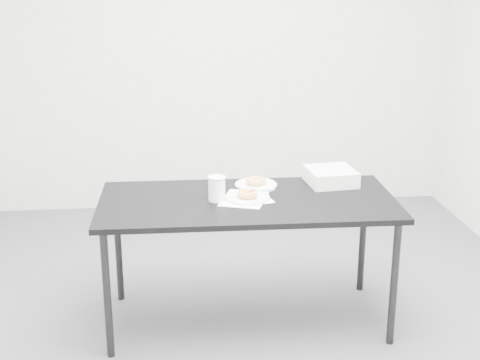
{
  "coord_description": "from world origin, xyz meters",
  "views": [
    {
      "loc": [
        -0.36,
        -3.56,
        2.0
      ],
      "look_at": [
        0.02,
        0.02,
        0.85
      ],
      "focal_mm": 50.0,
      "sensor_mm": 36.0,
      "label": 1
    }
  ],
  "objects": [
    {
      "name": "floor",
      "position": [
        0.0,
        0.0,
        0.0
      ],
      "size": [
        4.0,
        4.0,
        0.0
      ],
      "primitive_type": "plane",
      "color": "#49484D",
      "rests_on": "ground"
    },
    {
      "name": "bakery_box",
      "position": [
        0.58,
        0.18,
        0.8
      ],
      "size": [
        0.3,
        0.3,
        0.09
      ],
      "primitive_type": "cube",
      "rotation": [
        0.0,
        0.0,
        0.1
      ],
      "color": "silver",
      "rests_on": "table"
    },
    {
      "name": "donut_far",
      "position": [
        0.13,
        0.19,
        0.78
      ],
      "size": [
        0.15,
        0.15,
        0.04
      ],
      "primitive_type": "torus",
      "rotation": [
        0.0,
        0.0,
        0.27
      ],
      "color": "#CB8A40",
      "rests_on": "plate_far"
    },
    {
      "name": "plate_far",
      "position": [
        0.13,
        0.19,
        0.76
      ],
      "size": [
        0.25,
        0.25,
        0.01
      ],
      "primitive_type": "cylinder",
      "color": "silver",
      "rests_on": "table"
    },
    {
      "name": "napkin",
      "position": [
        0.09,
        -0.07,
        0.76
      ],
      "size": [
        0.21,
        0.21,
        0.0
      ],
      "primitive_type": "cube",
      "rotation": [
        0.0,
        0.0,
        0.24
      ],
      "color": "white",
      "rests_on": "table"
    },
    {
      "name": "coffee_cup",
      "position": [
        -0.12,
        -0.06,
        0.83
      ],
      "size": [
        0.09,
        0.09,
        0.14
      ],
      "primitive_type": "cylinder",
      "color": "white",
      "rests_on": "table"
    },
    {
      "name": "plate_near",
      "position": [
        0.05,
        -0.05,
        0.76
      ],
      "size": [
        0.25,
        0.25,
        0.01
      ],
      "primitive_type": "cylinder",
      "color": "silver",
      "rests_on": "napkin"
    },
    {
      "name": "pen",
      "position": [
        0.1,
        0.03,
        0.76
      ],
      "size": [
        0.13,
        0.07,
        0.01
      ],
      "primitive_type": "cylinder",
      "rotation": [
        0.0,
        1.57,
        0.42
      ],
      "color": "#0C8586",
      "rests_on": "scorecard"
    },
    {
      "name": "wall_back",
      "position": [
        0.0,
        2.0,
        1.35
      ],
      "size": [
        4.0,
        0.02,
        2.7
      ],
      "primitive_type": "cube",
      "color": "silver",
      "rests_on": "floor"
    },
    {
      "name": "cup_lid",
      "position": [
        0.19,
        0.11,
        0.76
      ],
      "size": [
        0.09,
        0.09,
        0.01
      ],
      "primitive_type": "cylinder",
      "color": "white",
      "rests_on": "table"
    },
    {
      "name": "donut_near",
      "position": [
        0.05,
        -0.05,
        0.79
      ],
      "size": [
        0.13,
        0.13,
        0.04
      ],
      "primitive_type": "torus",
      "rotation": [
        0.0,
        0.0,
        0.11
      ],
      "color": "#CB8A40",
      "rests_on": "plate_near"
    },
    {
      "name": "table",
      "position": [
        0.05,
        -0.06,
        0.7
      ],
      "size": [
        1.68,
        0.81,
        0.76
      ],
      "rotation": [
        0.0,
        0.0,
        -0.02
      ],
      "color": "black",
      "rests_on": "floor"
    },
    {
      "name": "logo_patch",
      "position": [
        0.12,
        0.04,
        0.76
      ],
      "size": [
        0.06,
        0.06,
        0.0
      ],
      "primitive_type": "cube",
      "rotation": [
        0.0,
        0.0,
        -0.33
      ],
      "color": "green",
      "rests_on": "scorecard"
    },
    {
      "name": "scorecard",
      "position": [
        0.04,
        -0.05,
        0.76
      ],
      "size": [
        0.32,
        0.36,
        0.0
      ],
      "primitive_type": "cube",
      "rotation": [
        0.0,
        0.0,
        -0.33
      ],
      "color": "white",
      "rests_on": "table"
    }
  ]
}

